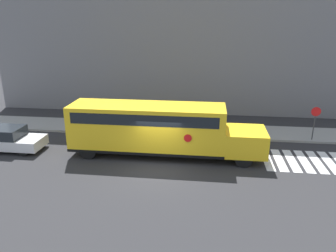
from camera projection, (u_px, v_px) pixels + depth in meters
ground_plane at (157, 168)px, 18.14m from camera, size 60.00×60.00×0.00m
sidewalk_strip at (171, 129)px, 24.24m from camera, size 44.00×3.00×0.15m
building_backdrop at (180, 30)px, 28.20m from camera, size 32.00×4.00×13.76m
crosswalk_stripes at (310, 161)px, 18.99m from camera, size 5.40×3.20×0.01m
school_bus at (156, 127)px, 19.39m from camera, size 11.49×2.57×3.09m
parked_car at (5, 139)px, 20.50m from camera, size 4.59×1.85×1.47m
stop_sign at (315, 120)px, 21.50m from camera, size 0.62×0.10×2.42m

